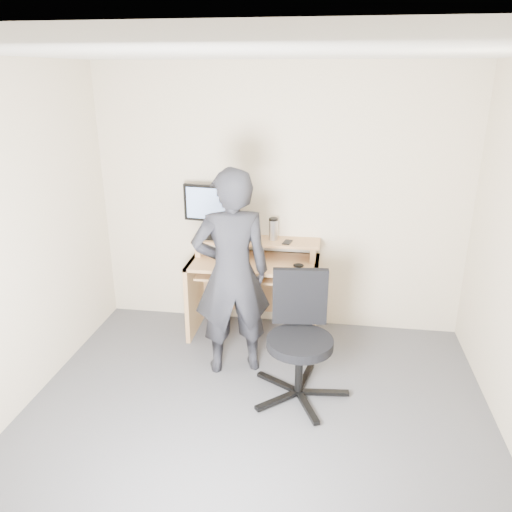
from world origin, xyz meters
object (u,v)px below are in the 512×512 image
(desk, at_px, (255,278))
(monitor, at_px, (212,207))
(office_chair, at_px, (300,332))
(person, at_px, (232,274))

(desk, xyz_separation_m, monitor, (-0.42, 0.05, 0.67))
(desk, distance_m, office_chair, 1.08)
(desk, bearing_deg, person, -96.89)
(monitor, relative_size, person, 0.31)
(office_chair, relative_size, person, 0.55)
(monitor, bearing_deg, office_chair, -40.86)
(office_chair, bearing_deg, monitor, 126.23)
(monitor, height_order, office_chair, monitor)
(monitor, xyz_separation_m, office_chair, (0.91, -1.01, -0.69))
(desk, bearing_deg, office_chair, -62.92)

